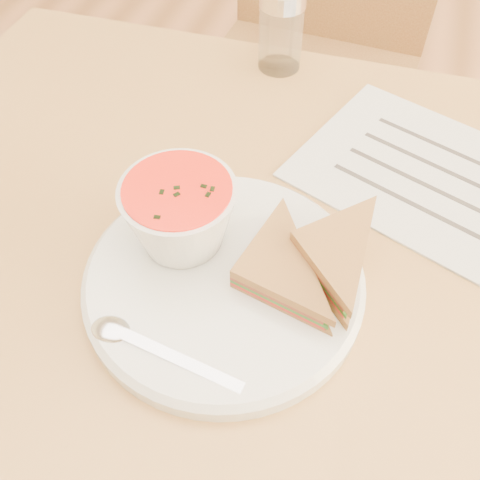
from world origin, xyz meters
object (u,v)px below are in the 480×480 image
(plate, at_px, (224,281))
(condiment_shaker, at_px, (281,30))
(dining_table, at_px, (273,392))
(soup_bowl, at_px, (181,217))
(chair_far, at_px, (302,81))

(plate, height_order, condiment_shaker, condiment_shaker)
(dining_table, height_order, condiment_shaker, condiment_shaker)
(plate, height_order, soup_bowl, soup_bowl)
(dining_table, distance_m, plate, 0.39)
(chair_far, distance_m, condiment_shaker, 0.45)
(soup_bowl, bearing_deg, chair_far, 90.16)
(plate, distance_m, condiment_shaker, 0.38)
(dining_table, distance_m, condiment_shaker, 0.53)
(dining_table, relative_size, condiment_shaker, 9.24)
(chair_far, bearing_deg, plate, 99.14)
(chair_far, height_order, condiment_shaker, chair_far)
(chair_far, relative_size, soup_bowl, 9.26)
(chair_far, relative_size, condiment_shaker, 9.20)
(dining_table, relative_size, plate, 3.77)
(dining_table, xyz_separation_m, condiment_shaker, (-0.09, 0.30, 0.43))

